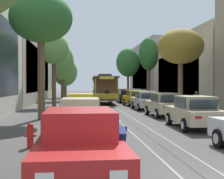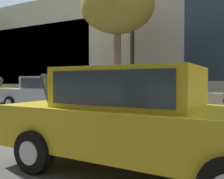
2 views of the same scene
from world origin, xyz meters
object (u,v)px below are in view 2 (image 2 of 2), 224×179
(parked_car_silver_fourth_right, at_px, (45,93))
(street_tree_kerb_right_second, at_px, (117,7))
(parked_car_yellow_mid_left, at_px, (137,118))
(parked_car_beige_mid_right, at_px, (163,96))
(pedestrian_on_left_pavement, at_px, (98,88))

(parked_car_silver_fourth_right, height_order, street_tree_kerb_right_second, street_tree_kerb_right_second)
(parked_car_yellow_mid_left, relative_size, parked_car_silver_fourth_right, 1.00)
(parked_car_beige_mid_right, xyz_separation_m, street_tree_kerb_right_second, (2.03, 2.96, 4.22))
(parked_car_beige_mid_right, xyz_separation_m, parked_car_silver_fourth_right, (-0.07, 5.83, 0.00))
(parked_car_yellow_mid_left, relative_size, parked_car_beige_mid_right, 1.00)
(parked_car_yellow_mid_left, height_order, street_tree_kerb_right_second, street_tree_kerb_right_second)
(pedestrian_on_left_pavement, bearing_deg, parked_car_beige_mid_right, -127.97)
(parked_car_yellow_mid_left, distance_m, parked_car_beige_mid_right, 5.76)
(parked_car_yellow_mid_left, height_order, pedestrian_on_left_pavement, pedestrian_on_left_pavement)
(parked_car_beige_mid_right, relative_size, street_tree_kerb_right_second, 0.68)
(street_tree_kerb_right_second, bearing_deg, parked_car_yellow_mid_left, -151.03)
(parked_car_silver_fourth_right, distance_m, pedestrian_on_left_pavement, 4.31)
(parked_car_silver_fourth_right, bearing_deg, parked_car_yellow_mid_left, -127.99)
(pedestrian_on_left_pavement, bearing_deg, parked_car_yellow_mid_left, -145.80)
(street_tree_kerb_right_second, bearing_deg, parked_car_beige_mid_right, -124.49)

